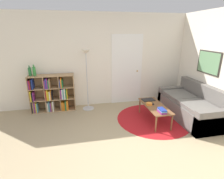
# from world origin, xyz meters

# --- Properties ---
(ground_plane) EXTENTS (14.00, 14.00, 0.00)m
(ground_plane) POSITION_xyz_m (0.00, 0.00, 0.00)
(ground_plane) COLOR tan
(wall_back) EXTENTS (7.67, 0.11, 2.60)m
(wall_back) POSITION_xyz_m (0.03, 2.79, 1.29)
(wall_back) COLOR silver
(wall_back) RESTS_ON ground_plane
(wall_right) EXTENTS (0.08, 5.77, 2.60)m
(wall_right) POSITION_xyz_m (2.36, 1.39, 1.30)
(wall_right) COLOR silver
(wall_right) RESTS_ON ground_plane
(rug) EXTENTS (1.81, 1.81, 0.01)m
(rug) POSITION_xyz_m (0.97, 1.51, 0.00)
(rug) COLOR #B2191E
(rug) RESTS_ON ground_plane
(bookshelf) EXTENTS (1.17, 0.34, 1.01)m
(bookshelf) POSITION_xyz_m (-1.56, 2.58, 0.47)
(bookshelf) COLOR tan
(bookshelf) RESTS_ON ground_plane
(floor_lamp) EXTENTS (0.32, 0.32, 1.65)m
(floor_lamp) POSITION_xyz_m (-0.59, 2.48, 1.25)
(floor_lamp) COLOR #B7B7BC
(floor_lamp) RESTS_ON ground_plane
(couch) EXTENTS (0.85, 1.79, 0.85)m
(couch) POSITION_xyz_m (1.95, 1.42, 0.29)
(couch) COLOR #66605B
(couch) RESTS_ON ground_plane
(coffee_table) EXTENTS (0.45, 1.09, 0.41)m
(coffee_table) POSITION_xyz_m (0.94, 1.44, 0.36)
(coffee_table) COLOR brown
(coffee_table) RESTS_ON ground_plane
(laptop) EXTENTS (0.33, 0.24, 0.02)m
(laptop) POSITION_xyz_m (0.92, 1.79, 0.42)
(laptop) COLOR black
(laptop) RESTS_ON coffee_table
(bowl) EXTENTS (0.14, 0.14, 0.05)m
(bowl) POSITION_xyz_m (0.82, 1.49, 0.43)
(bowl) COLOR orange
(bowl) RESTS_ON coffee_table
(book_stack_on_table) EXTENTS (0.14, 0.25, 0.08)m
(book_stack_on_table) POSITION_xyz_m (0.93, 1.05, 0.45)
(book_stack_on_table) COLOR #7F287A
(book_stack_on_table) RESTS_ON coffee_table
(remote) EXTENTS (0.05, 0.15, 0.02)m
(remote) POSITION_xyz_m (0.92, 1.55, 0.42)
(remote) COLOR black
(remote) RESTS_ON coffee_table
(bottle_left) EXTENTS (0.08, 0.08, 0.27)m
(bottle_left) POSITION_xyz_m (-2.03, 2.60, 1.12)
(bottle_left) COLOR #236633
(bottle_left) RESTS_ON bookshelf
(bottle_middle) EXTENTS (0.08, 0.08, 0.29)m
(bottle_middle) POSITION_xyz_m (-1.92, 2.59, 1.13)
(bottle_middle) COLOR #2D8438
(bottle_middle) RESTS_ON bookshelf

